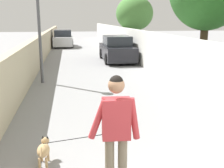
{
  "coord_description": "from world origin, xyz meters",
  "views": [
    {
      "loc": [
        -2.23,
        1.18,
        2.55
      ],
      "look_at": [
        4.17,
        0.18,
        1.0
      ],
      "focal_mm": 43.82,
      "sensor_mm": 36.0,
      "label": 1
    }
  ],
  "objects_px": {
    "tree_right_mid": "(135,14)",
    "car_far": "(63,39)",
    "person_skateboarder": "(116,128)",
    "lamp_post": "(38,10)",
    "dog": "(44,149)",
    "car_near": "(117,49)"
  },
  "relations": [
    {
      "from": "tree_right_mid",
      "to": "person_skateboarder",
      "type": "relative_size",
      "value": 2.41
    },
    {
      "from": "lamp_post",
      "to": "dog",
      "type": "bearing_deg",
      "value": -174.62
    },
    {
      "from": "lamp_post",
      "to": "car_far",
      "type": "distance_m",
      "value": 14.88
    },
    {
      "from": "person_skateboarder",
      "to": "dog",
      "type": "relative_size",
      "value": 1.17
    },
    {
      "from": "tree_right_mid",
      "to": "dog",
      "type": "xyz_separation_m",
      "value": [
        -16.61,
        5.6,
        -2.65
      ]
    },
    {
      "from": "tree_right_mid",
      "to": "car_near",
      "type": "bearing_deg",
      "value": 154.95
    },
    {
      "from": "tree_right_mid",
      "to": "car_far",
      "type": "distance_m",
      "value": 7.64
    },
    {
      "from": "tree_right_mid",
      "to": "lamp_post",
      "type": "relative_size",
      "value": 1.02
    },
    {
      "from": "person_skateboarder",
      "to": "dog",
      "type": "bearing_deg",
      "value": 42.01
    },
    {
      "from": "tree_right_mid",
      "to": "person_skateboarder",
      "type": "height_order",
      "value": "tree_right_mid"
    },
    {
      "from": "person_skateboarder",
      "to": "car_near",
      "type": "xyz_separation_m",
      "value": [
        13.13,
        -2.3,
        -0.4
      ]
    },
    {
      "from": "dog",
      "to": "car_near",
      "type": "bearing_deg",
      "value": -15.92
    },
    {
      "from": "tree_right_mid",
      "to": "car_far",
      "type": "height_order",
      "value": "tree_right_mid"
    },
    {
      "from": "dog",
      "to": "car_near",
      "type": "relative_size",
      "value": 0.36
    },
    {
      "from": "tree_right_mid",
      "to": "dog",
      "type": "height_order",
      "value": "tree_right_mid"
    },
    {
      "from": "lamp_post",
      "to": "tree_right_mid",
      "type": "bearing_deg",
      "value": -31.79
    },
    {
      "from": "dog",
      "to": "car_far",
      "type": "bearing_deg",
      "value": 0.05
    },
    {
      "from": "tree_right_mid",
      "to": "car_far",
      "type": "xyz_separation_m",
      "value": [
        4.68,
        5.62,
        -2.21
      ]
    },
    {
      "from": "person_skateboarder",
      "to": "car_far",
      "type": "height_order",
      "value": "person_skateboarder"
    },
    {
      "from": "tree_right_mid",
      "to": "dog",
      "type": "bearing_deg",
      "value": 161.38
    },
    {
      "from": "lamp_post",
      "to": "dog",
      "type": "relative_size",
      "value": 2.76
    },
    {
      "from": "lamp_post",
      "to": "dog",
      "type": "distance_m",
      "value": 7.1
    }
  ]
}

